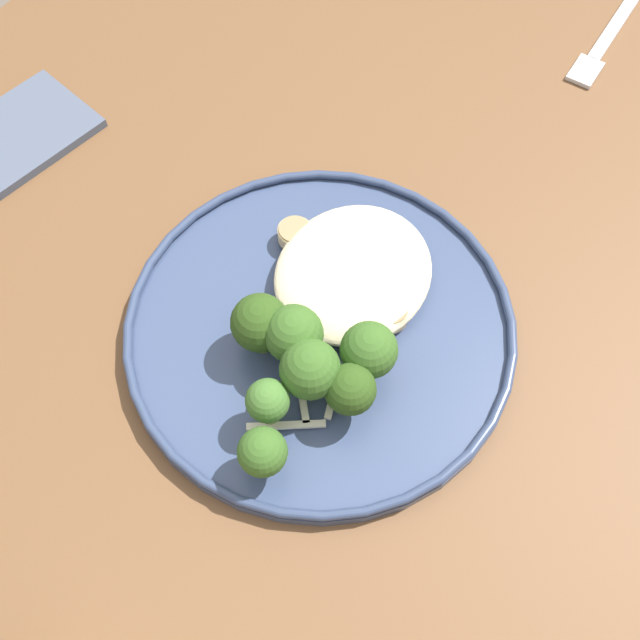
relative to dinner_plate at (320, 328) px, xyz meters
The scene contains 21 objects.
ground 0.75m from the dinner_plate, 60.95° to the right, with size 6.00×6.00×0.00m, color #665B51.
wooden_dining_table 0.10m from the dinner_plate, 60.95° to the right, with size 1.40×1.00×0.74m.
dinner_plate is the anchor object (origin of this frame).
noodle_bed 0.05m from the dinner_plate, ahead, with size 0.13×0.11×0.03m.
seared_scallop_on_noodles 0.06m from the dinner_plate, 52.82° to the right, with size 0.03×0.03×0.01m.
seared_scallop_large_seared 0.04m from the dinner_plate, 26.72° to the left, with size 0.03×0.03×0.02m.
seared_scallop_rear_pale 0.03m from the dinner_plate, 17.03° to the right, with size 0.02×0.02×0.01m.
seared_scallop_tilted_round 0.08m from the dinner_plate, 47.38° to the left, with size 0.03×0.03×0.01m.
seared_scallop_right_edge 0.05m from the dinner_plate, 18.70° to the right, with size 0.03×0.03×0.01m.
broccoli_floret_small_sprig 0.08m from the dinner_plate, 129.86° to the right, with size 0.04×0.04×0.05m.
broccoli_floret_tall_stalk 0.05m from the dinner_plate, behind, with size 0.04×0.04×0.06m.
broccoli_floret_center_pile 0.09m from the dinner_plate, behind, with size 0.03×0.03×0.05m.
broccoli_floret_split_head 0.06m from the dinner_plate, 104.61° to the right, with size 0.04×0.04×0.05m.
broccoli_floret_rear_charred 0.06m from the dinner_plate, 143.18° to the left, with size 0.04×0.04×0.05m.
broccoli_floret_front_edge 0.07m from the dinner_plate, 153.94° to the right, with size 0.04×0.04×0.06m.
broccoli_floret_beside_noodles 0.12m from the dinner_plate, 165.65° to the right, with size 0.03×0.03×0.05m.
onion_sliver_pale_crescent 0.08m from the dinner_plate, 163.16° to the right, with size 0.05×0.01×0.00m, color silver.
onion_sliver_long_sliver 0.06m from the dinner_plate, 134.17° to the right, with size 0.04×0.01×0.00m, color silver.
onion_sliver_curled_piece 0.06m from the dinner_plate, 160.79° to the right, with size 0.05×0.01×0.00m, color silver.
dinner_fork 0.43m from the dinner_plate, ahead, with size 0.19×0.02×0.00m.
folded_napkin 0.33m from the dinner_plate, 89.09° to the left, with size 0.15×0.09×0.01m, color #4C566B.
Camera 1 is at (-0.25, -0.11, 1.24)m, focal length 42.65 mm.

